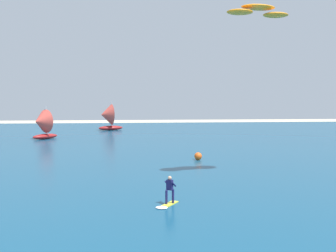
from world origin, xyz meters
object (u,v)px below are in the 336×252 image
at_px(sailboat_far_left, 107,117).
at_px(kitesurfer, 168,195).
at_px(kite, 258,11).
at_px(sailboat_mid_right, 42,124).
at_px(marker_buoy, 198,156).

bearing_deg(sailboat_far_left, kitesurfer, -82.98).
relative_size(kitesurfer, sailboat_far_left, 0.34).
bearing_deg(kite, sailboat_mid_right, 127.40).
xyz_separation_m(sailboat_far_left, marker_buoy, (11.27, -38.05, -2.21)).
xyz_separation_m(sailboat_far_left, sailboat_mid_right, (-8.84, -16.03, -0.28)).
relative_size(kite, sailboat_far_left, 0.98).
bearing_deg(kite, sailboat_far_left, 107.27).
distance_m(kite, sailboat_far_left, 49.79).
height_order(kite, sailboat_mid_right, kite).
relative_size(sailboat_mid_right, marker_buoy, 6.58).
bearing_deg(marker_buoy, kite, -69.32).
relative_size(sailboat_far_left, sailboat_mid_right, 1.12).
bearing_deg(marker_buoy, sailboat_far_left, 106.50).
bearing_deg(sailboat_mid_right, kite, -52.60).
height_order(kitesurfer, sailboat_mid_right, sailboat_mid_right).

